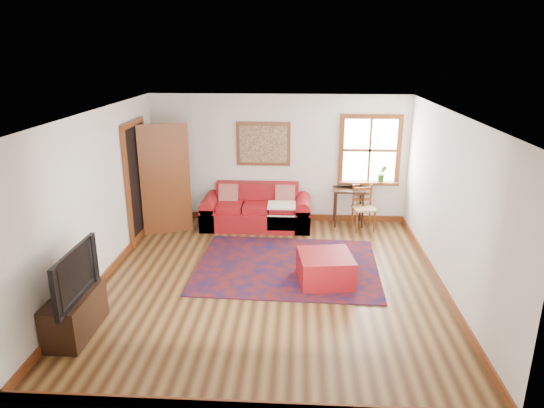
# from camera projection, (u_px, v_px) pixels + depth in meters

# --- Properties ---
(ground) EXTENTS (5.50, 5.50, 0.00)m
(ground) POSITION_uv_depth(u_px,v_px,m) (270.00, 281.00, 7.25)
(ground) COLOR #3E2410
(ground) RESTS_ON ground
(room_envelope) EXTENTS (5.04, 5.54, 2.52)m
(room_envelope) POSITION_uv_depth(u_px,v_px,m) (270.00, 174.00, 6.76)
(room_envelope) COLOR silver
(room_envelope) RESTS_ON ground
(window) EXTENTS (1.18, 0.20, 1.38)m
(window) POSITION_uv_depth(u_px,v_px,m) (371.00, 158.00, 9.31)
(window) COLOR white
(window) RESTS_ON ground
(doorway) EXTENTS (0.89, 1.08, 2.14)m
(doorway) POSITION_uv_depth(u_px,v_px,m) (154.00, 179.00, 8.74)
(doorway) COLOR black
(doorway) RESTS_ON ground
(framed_artwork) EXTENTS (1.05, 0.07, 0.85)m
(framed_artwork) POSITION_uv_depth(u_px,v_px,m) (263.00, 144.00, 9.37)
(framed_artwork) COLOR brown
(framed_artwork) RESTS_ON ground
(persian_rug) EXTENTS (2.92, 2.37, 0.02)m
(persian_rug) POSITION_uv_depth(u_px,v_px,m) (287.00, 266.00, 7.74)
(persian_rug) COLOR #53110B
(persian_rug) RESTS_ON ground
(red_leather_sofa) EXTENTS (2.08, 0.86, 0.82)m
(red_leather_sofa) POSITION_uv_depth(u_px,v_px,m) (257.00, 213.00, 9.42)
(red_leather_sofa) COLOR maroon
(red_leather_sofa) RESTS_ON ground
(red_ottoman) EXTENTS (0.87, 0.87, 0.44)m
(red_ottoman) POSITION_uv_depth(u_px,v_px,m) (325.00, 269.00, 7.16)
(red_ottoman) COLOR maroon
(red_ottoman) RESTS_ON ground
(side_table) EXTENTS (0.61, 0.46, 0.73)m
(side_table) POSITION_uv_depth(u_px,v_px,m) (349.00, 195.00, 9.39)
(side_table) COLOR black
(side_table) RESTS_ON ground
(ladder_back_chair) EXTENTS (0.45, 0.44, 0.86)m
(ladder_back_chair) POSITION_uv_depth(u_px,v_px,m) (363.00, 206.00, 9.20)
(ladder_back_chair) COLOR tan
(ladder_back_chair) RESTS_ON ground
(media_cabinet) EXTENTS (0.43, 0.95, 0.52)m
(media_cabinet) POSITION_uv_depth(u_px,v_px,m) (75.00, 314.00, 5.86)
(media_cabinet) COLOR black
(media_cabinet) RESTS_ON ground
(television) EXTENTS (0.14, 1.08, 0.62)m
(television) POSITION_uv_depth(u_px,v_px,m) (67.00, 274.00, 5.59)
(television) COLOR black
(television) RESTS_ON media_cabinet
(candle_hurricane) EXTENTS (0.12, 0.12, 0.18)m
(candle_hurricane) POSITION_uv_depth(u_px,v_px,m) (90.00, 273.00, 6.14)
(candle_hurricane) COLOR silver
(candle_hurricane) RESTS_ON media_cabinet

